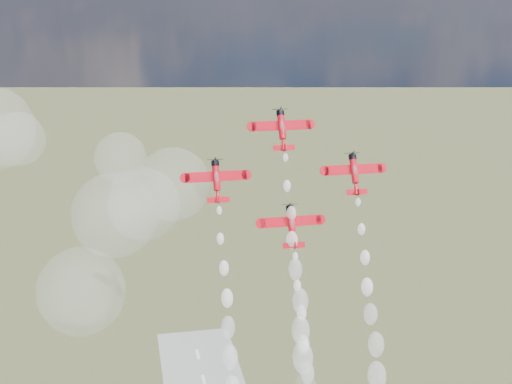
{
  "coord_description": "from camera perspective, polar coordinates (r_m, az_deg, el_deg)",
  "views": [
    {
      "loc": [
        -25.6,
        -124.67,
        143.7
      ],
      "look_at": [
        -0.66,
        4.0,
        104.77
      ],
      "focal_mm": 50.0,
      "sensor_mm": 36.0,
      "label": 1
    }
  ],
  "objects": [
    {
      "name": "plane_slot",
      "position": [
        135.39,
        2.87,
        -2.68
      ],
      "size": [
        11.78,
        6.11,
        7.73
      ],
      "rotation": [
        1.08,
        0.0,
        0.0
      ],
      "color": "red",
      "rests_on": "ground"
    },
    {
      "name": "plane_right",
      "position": [
        140.78,
        7.88,
        1.51
      ],
      "size": [
        11.78,
        6.11,
        7.73
      ],
      "rotation": [
        1.08,
        0.0,
        0.0
      ],
      "color": "red",
      "rests_on": "ground"
    },
    {
      "name": "plane_left",
      "position": [
        134.65,
        -3.18,
        0.95
      ],
      "size": [
        11.78,
        6.11,
        7.73
      ],
      "rotation": [
        1.08,
        0.0,
        0.0
      ],
      "color": "red",
      "rests_on": "ground"
    },
    {
      "name": "plane_lead",
      "position": [
        139.39,
        2.09,
        5.06
      ],
      "size": [
        11.78,
        6.11,
        7.73
      ],
      "rotation": [
        1.08,
        0.0,
        0.0
      ],
      "color": "red",
      "rests_on": "ground"
    },
    {
      "name": "drifted_smoke_cloud",
      "position": [
        157.82,
        -16.04,
        -3.25
      ],
      "size": [
        70.86,
        29.92,
        55.77
      ],
      "color": "white",
      "rests_on": "ground"
    }
  ]
}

